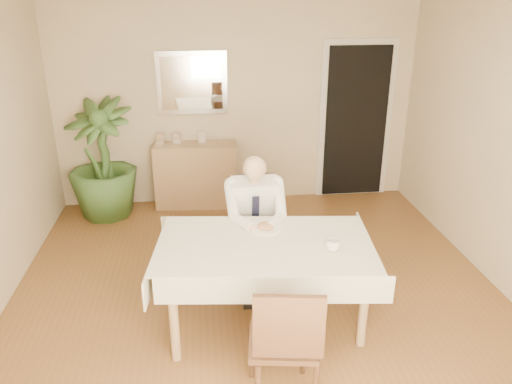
{
  "coord_description": "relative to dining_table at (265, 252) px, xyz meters",
  "views": [
    {
      "loc": [
        -0.47,
        -3.69,
        2.61
      ],
      "look_at": [
        0.0,
        0.35,
        0.95
      ],
      "focal_mm": 35.0,
      "sensor_mm": 36.0,
      "label": 1
    }
  ],
  "objects": [
    {
      "name": "coffee_mug",
      "position": [
        0.5,
        -0.18,
        0.13
      ],
      "size": [
        0.15,
        0.15,
        0.09
      ],
      "primitive_type": "imported",
      "rotation": [
        0.0,
        0.0,
        -0.38
      ],
      "color": "white",
      "rests_on": "dining_table"
    },
    {
      "name": "mirror",
      "position": [
        -0.54,
        2.71,
        0.88
      ],
      "size": [
        0.86,
        0.04,
        0.76
      ],
      "color": "silver",
      "rests_on": "room"
    },
    {
      "name": "doorway",
      "position": [
        1.55,
        2.7,
        0.33
      ],
      "size": [
        0.96,
        0.07,
        2.1
      ],
      "color": "beige",
      "rests_on": "ground"
    },
    {
      "name": "food",
      "position": [
        0.04,
        0.24,
        0.11
      ],
      "size": [
        0.14,
        0.14,
        0.06
      ],
      "primitive_type": "ellipsoid",
      "color": "#8E613D",
      "rests_on": "dining_table"
    },
    {
      "name": "chair_near",
      "position": [
        0.02,
        -0.9,
        -0.14
      ],
      "size": [
        0.5,
        0.5,
        0.93
      ],
      "rotation": [
        0.0,
        0.0,
        -0.15
      ],
      "color": "#442818",
      "rests_on": "ground"
    },
    {
      "name": "chair_far",
      "position": [
        -0.0,
        0.89,
        -0.12
      ],
      "size": [
        0.48,
        0.48,
        0.96
      ],
      "rotation": [
        0.0,
        0.0,
        0.06
      ],
      "color": "#442818",
      "rests_on": "ground"
    },
    {
      "name": "room",
      "position": [
        -0.0,
        0.24,
        0.63
      ],
      "size": [
        5.0,
        5.02,
        2.6
      ],
      "color": "brown",
      "rests_on": "ground"
    },
    {
      "name": "photo_frame_left",
      "position": [
        -0.96,
        2.58,
        0.22
      ],
      "size": [
        0.1,
        0.02,
        0.14
      ],
      "primitive_type": "cube",
      "color": "silver",
      "rests_on": "sideboard"
    },
    {
      "name": "photo_frame_center",
      "position": [
        -0.76,
        2.59,
        0.22
      ],
      "size": [
        0.1,
        0.02,
        0.14
      ],
      "primitive_type": "cube",
      "color": "silver",
      "rests_on": "sideboard"
    },
    {
      "name": "knife",
      "position": [
        0.08,
        0.18,
        0.11
      ],
      "size": [
        0.01,
        0.13,
        0.01
      ],
      "primitive_type": "cylinder",
      "rotation": [
        1.57,
        0.0,
        0.0
      ],
      "color": "silver",
      "rests_on": "dining_table"
    },
    {
      "name": "window",
      "position": [
        -0.0,
        -2.24,
        0.78
      ],
      "size": [
        1.34,
        0.04,
        1.44
      ],
      "color": "beige",
      "rests_on": "room"
    },
    {
      "name": "photo_frame_right",
      "position": [
        -0.45,
        2.62,
        0.22
      ],
      "size": [
        0.1,
        0.02,
        0.14
      ],
      "primitive_type": "cube",
      "color": "silver",
      "rests_on": "sideboard"
    },
    {
      "name": "fork",
      "position": [
        0.0,
        0.18,
        0.11
      ],
      "size": [
        0.01,
        0.13,
        0.01
      ],
      "primitive_type": "cylinder",
      "rotation": [
        1.57,
        0.0,
        0.0
      ],
      "color": "silver",
      "rests_on": "dining_table"
    },
    {
      "name": "seated_man",
      "position": [
        -0.0,
        0.59,
        0.02
      ],
      "size": [
        0.48,
        0.72,
        1.24
      ],
      "color": "white",
      "rests_on": "ground"
    },
    {
      "name": "sideboard",
      "position": [
        -0.54,
        2.56,
        -0.26
      ],
      "size": [
        1.05,
        0.42,
        0.82
      ],
      "primitive_type": "cube",
      "rotation": [
        0.0,
        0.0,
        -0.07
      ],
      "color": "#A37A4F",
      "rests_on": "ground"
    },
    {
      "name": "dining_table",
      "position": [
        0.0,
        0.0,
        0.0
      ],
      "size": [
        1.82,
        1.2,
        0.75
      ],
      "rotation": [
        0.0,
        0.0,
        -0.11
      ],
      "color": "#A37A4F",
      "rests_on": "ground"
    },
    {
      "name": "plate",
      "position": [
        0.04,
        0.24,
        0.09
      ],
      "size": [
        0.26,
        0.26,
        0.02
      ],
      "primitive_type": "cylinder",
      "color": "white",
      "rests_on": "dining_table"
    },
    {
      "name": "potted_palm",
      "position": [
        -1.65,
        2.38,
        0.05
      ],
      "size": [
        1.05,
        1.05,
        1.44
      ],
      "primitive_type": "imported",
      "rotation": [
        0.0,
        0.0,
        -0.38
      ],
      "color": "#355725",
      "rests_on": "ground"
    }
  ]
}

